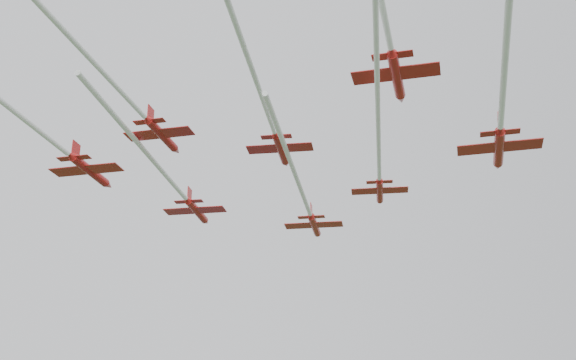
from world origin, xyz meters
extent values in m
cylinder|color=red|center=(2.66, 16.66, 56.31)|extent=(4.17, 8.94, 1.17)
cone|color=red|center=(4.52, 21.84, 56.31)|extent=(1.75, 2.21, 1.17)
cone|color=red|center=(0.91, 11.79, 56.31)|extent=(1.44, 1.57, 1.07)
ellipsoid|color=black|center=(3.38, 18.67, 56.74)|extent=(0.76, 1.11, 0.34)
cube|color=red|center=(2.37, 15.86, 56.05)|extent=(9.78, 5.79, 0.11)
cube|color=red|center=(1.25, 12.74, 56.31)|extent=(4.45, 2.65, 0.09)
cube|color=red|center=(1.32, 12.94, 57.49)|extent=(0.75, 1.84, 2.14)
cylinder|color=silver|center=(-5.97, -7.36, 56.26)|extent=(13.96, 37.42, 0.64)
cylinder|color=red|center=(-17.26, 6.21, 53.86)|extent=(4.02, 8.32, 1.10)
cone|color=red|center=(-15.45, 11.01, 53.86)|extent=(1.66, 2.07, 1.10)
cone|color=red|center=(-18.97, 1.68, 53.86)|extent=(1.36, 1.47, 1.00)
ellipsoid|color=black|center=(-16.56, 8.07, 54.26)|extent=(0.73, 1.03, 0.32)
cube|color=red|center=(-17.55, 5.46, 53.61)|extent=(9.13, 5.53, 0.10)
cube|color=red|center=(-18.64, 2.57, 53.86)|extent=(4.15, 2.53, 0.08)
cube|color=red|center=(-18.57, 2.76, 54.96)|extent=(0.73, 1.71, 1.99)
cylinder|color=silver|center=(-25.23, -14.90, 53.81)|extent=(12.70, 32.34, 0.60)
cylinder|color=red|center=(8.05, -1.20, 56.00)|extent=(3.36, 7.61, 0.99)
cone|color=red|center=(9.52, 3.22, 56.00)|extent=(1.46, 1.86, 0.99)
cone|color=red|center=(6.67, -5.36, 56.00)|extent=(1.20, 1.31, 0.90)
ellipsoid|color=black|center=(8.62, 0.52, 56.36)|extent=(0.63, 0.94, 0.29)
cube|color=red|center=(7.83, -1.89, 55.77)|extent=(8.29, 4.74, 0.09)
cube|color=red|center=(6.94, -4.55, 56.00)|extent=(3.77, 2.17, 0.07)
cube|color=red|center=(7.00, -4.38, 56.99)|extent=(0.60, 1.57, 1.81)
cylinder|color=silver|center=(-1.51, -30.03, 55.95)|extent=(16.57, 48.57, 0.54)
cylinder|color=red|center=(-32.00, -1.75, 55.72)|extent=(4.80, 8.82, 1.18)
cone|color=red|center=(-29.75, 3.30, 55.72)|extent=(1.87, 2.25, 1.18)
cone|color=red|center=(-34.13, -6.51, 55.72)|extent=(1.51, 1.61, 1.07)
ellipsoid|color=black|center=(-31.13, 0.21, 56.15)|extent=(0.83, 1.12, 0.34)
cube|color=red|center=(-32.35, -2.54, 55.46)|extent=(9.77, 6.40, 0.11)
cube|color=red|center=(-33.71, -5.58, 55.72)|extent=(4.45, 2.93, 0.09)
cube|color=red|center=(-33.62, -5.38, 56.91)|extent=(0.89, 1.81, 2.15)
cylinder|color=red|center=(-8.22, -11.47, 56.59)|extent=(3.57, 7.85, 1.03)
cone|color=red|center=(-6.65, -6.91, 56.59)|extent=(1.52, 1.93, 1.03)
cone|color=red|center=(-9.70, -15.76, 56.59)|extent=(1.25, 1.37, 0.94)
ellipsoid|color=black|center=(-7.61, -9.70, 56.96)|extent=(0.66, 0.97, 0.30)
cube|color=red|center=(-8.46, -12.18, 56.36)|extent=(8.58, 4.98, 0.09)
cube|color=red|center=(-9.41, -14.92, 56.59)|extent=(3.90, 2.28, 0.07)
cube|color=red|center=(-9.35, -14.74, 57.62)|extent=(0.64, 1.62, 1.87)
cylinder|color=silver|center=(-17.02, -36.99, 56.54)|extent=(14.83, 41.67, 0.56)
cylinder|color=red|center=(15.77, -22.14, 54.10)|extent=(4.97, 8.89, 1.20)
cone|color=red|center=(18.12, -17.06, 54.10)|extent=(1.91, 2.28, 1.20)
cone|color=red|center=(13.55, -26.93, 54.10)|extent=(1.53, 1.64, 1.09)
ellipsoid|color=black|center=(16.68, -20.17, 54.53)|extent=(0.85, 1.13, 0.35)
cube|color=red|center=(15.40, -22.93, 53.82)|extent=(9.87, 6.59, 0.11)
cube|color=red|center=(13.98, -25.99, 54.10)|extent=(4.49, 3.01, 0.09)
cube|color=red|center=(14.08, -25.79, 55.29)|extent=(0.92, 1.82, 2.17)
cylinder|color=silver|center=(4.02, -47.50, 54.04)|extent=(19.16, 40.35, 0.65)
cylinder|color=red|center=(-23.07, -17.29, 54.50)|extent=(4.01, 7.24, 0.97)
cone|color=red|center=(-21.17, -13.15, 54.50)|extent=(1.55, 1.85, 0.97)
cone|color=red|center=(-24.85, -21.19, 54.50)|extent=(1.25, 1.33, 0.88)
ellipsoid|color=black|center=(-22.33, -15.68, 54.86)|extent=(0.69, 0.92, 0.28)
cube|color=red|center=(-23.36, -17.93, 54.28)|extent=(8.03, 5.33, 0.09)
cube|color=red|center=(-24.50, -20.43, 54.50)|extent=(3.66, 2.44, 0.07)
cube|color=red|center=(-24.43, -20.26, 55.47)|extent=(0.74, 1.48, 1.77)
cylinder|color=silver|center=(-32.19, -37.20, 54.46)|extent=(14.75, 31.36, 0.53)
cylinder|color=red|center=(0.58, -30.23, 57.49)|extent=(4.70, 8.44, 1.13)
cone|color=red|center=(2.80, -25.41, 57.49)|extent=(1.81, 2.16, 1.13)
cone|color=red|center=(-1.52, -34.78, 57.49)|extent=(1.46, 1.56, 1.03)
ellipsoid|color=black|center=(1.44, -28.36, 57.91)|extent=(0.80, 1.07, 0.33)
cube|color=red|center=(0.23, -30.98, 57.24)|extent=(9.37, 6.24, 0.10)
cube|color=red|center=(-1.11, -33.89, 57.49)|extent=(4.27, 2.85, 0.08)
cube|color=red|center=(-1.02, -33.70, 58.63)|extent=(0.87, 1.73, 2.06)
camera|label=1|loc=(-23.31, -92.72, 19.29)|focal=45.00mm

